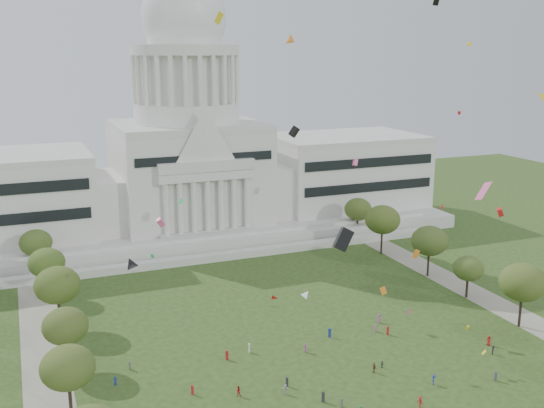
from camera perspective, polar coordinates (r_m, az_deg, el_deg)
capitol at (r=199.30m, az=-7.46°, el=3.81°), size 160.00×64.50×91.30m
path_left at (r=120.24m, az=-19.51°, el=-14.85°), size 8.00×160.00×0.04m
path_right at (r=154.74m, az=19.10°, el=-8.30°), size 8.00×160.00×0.04m
row_tree_l_2 at (r=105.15m, az=-17.85°, el=-13.79°), size 8.42×8.42×11.97m
row_tree_r_2 at (r=140.40m, az=21.58°, el=-6.56°), size 9.55×9.55×13.58m
row_tree_l_3 at (r=120.37m, az=-18.04°, el=-10.36°), size 8.12×8.12×11.55m
row_tree_r_3 at (r=153.29m, az=17.19°, el=-5.54°), size 7.01×7.01×9.98m
row_tree_l_4 at (r=137.15m, az=-18.69°, el=-6.90°), size 9.29×9.29×13.21m
row_tree_r_4 at (r=164.47m, az=13.94°, el=-3.23°), size 9.19×9.19×13.06m
row_tree_l_5 at (r=155.02m, az=-19.55°, el=-4.99°), size 8.33×8.33×11.85m
row_tree_r_5 at (r=179.62m, az=9.88°, el=-1.39°), size 9.82×9.82×13.96m
row_tree_l_6 at (r=172.38m, az=-20.42°, el=-3.27°), size 8.19×8.19×11.64m
row_tree_r_6 at (r=196.08m, az=7.72°, el=-0.48°), size 8.42×8.42×11.97m
person_0 at (r=132.90m, az=18.86°, el=-11.50°), size 1.16×1.02×2.00m
person_2 at (r=129.62m, az=19.23°, el=-12.25°), size 0.99×0.98×1.77m
person_3 at (r=109.24m, az=13.12°, el=-16.89°), size 0.87×1.32×1.89m
person_4 at (r=117.88m, az=9.13°, el=-14.25°), size 0.79×1.24×2.00m
person_5 at (r=110.15m, az=1.19°, el=-16.27°), size 1.57×1.60×1.74m
person_8 at (r=109.79m, az=-3.04°, el=-16.38°), size 1.00×0.79×1.78m
person_9 at (r=116.16m, az=14.30°, el=-15.02°), size 1.10×1.30×1.79m
person_10 at (r=119.75m, az=9.84°, el=-13.98°), size 0.66×0.89×1.36m
distant_crowd at (r=113.72m, az=0.90°, el=-15.25°), size 66.59×33.10×1.92m
kite_swarm at (r=100.49m, az=8.37°, el=-2.26°), size 85.48×103.65×65.76m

